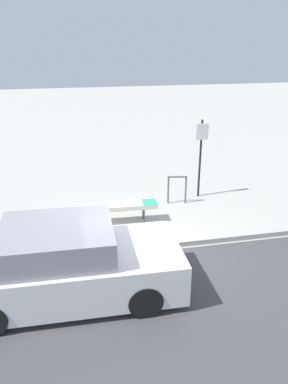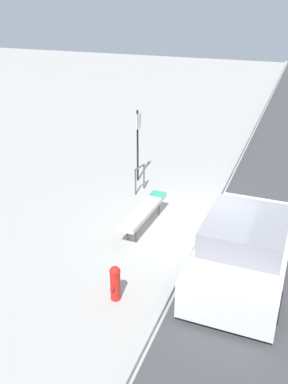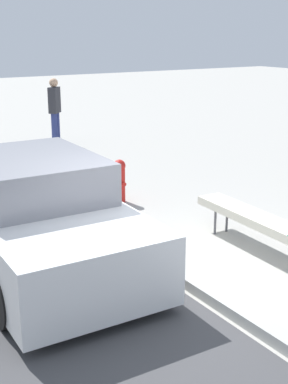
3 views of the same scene
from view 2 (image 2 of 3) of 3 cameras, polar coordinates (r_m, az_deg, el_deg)
name	(u,v)px [view 2 (image 2 of 3)]	position (r m, az deg, el deg)	size (l,w,h in m)	color
ground_plane	(202,228)	(11.19, 7.68, -4.81)	(60.00, 60.00, 0.00)	#ADAAA3
curb	(202,226)	(11.15, 7.70, -4.52)	(60.00, 0.20, 0.13)	#A8A8A3
bench	(144,211)	(10.98, 0.05, -2.49)	(2.25, 0.49, 0.52)	#515156
bike_rack	(140,176)	(12.87, -0.57, 2.11)	(0.55, 0.14, 0.83)	#515156
sign_post	(138,139)	(13.36, -0.82, 7.04)	(0.36, 0.08, 2.30)	black
fire_hydrant	(115,282)	(8.55, -3.86, -11.89)	(0.36, 0.22, 0.77)	red
parked_car_near	(244,248)	(9.33, 13.25, -7.32)	(4.08, 1.88, 1.41)	black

